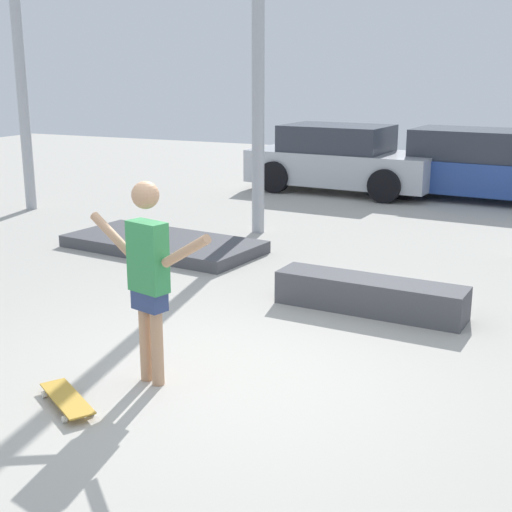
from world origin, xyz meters
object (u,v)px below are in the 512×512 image
object	(u,v)px
manual_pad	(163,244)
grind_box	(370,295)
skateboard	(67,399)
skateboarder	(148,270)
parked_car_silver	(341,160)
parked_car_blue	(482,166)

from	to	relation	value
manual_pad	grind_box	bearing A→B (deg)	-21.64
skateboard	manual_pad	size ratio (longest dim) A/B	0.26
skateboarder	manual_pad	distance (m)	4.71
skateboarder	grind_box	world-z (taller)	skateboarder
manual_pad	parked_car_silver	size ratio (longest dim) A/B	0.70
grind_box	manual_pad	world-z (taller)	grind_box
skateboarder	manual_pad	bearing A→B (deg)	136.04
skateboarder	parked_car_silver	bearing A→B (deg)	114.29
parked_car_blue	grind_box	bearing A→B (deg)	-86.27
grind_box	parked_car_blue	distance (m)	7.73
skateboarder	grind_box	bearing A→B (deg)	80.64
skateboard	parked_car_blue	bearing A→B (deg)	113.64
skateboarder	manual_pad	size ratio (longest dim) A/B	0.60
skateboarder	parked_car_blue	xyz separation A→B (m)	(1.29, 10.28, -0.33)
grind_box	manual_pad	distance (m)	3.81
skateboard	parked_car_silver	size ratio (longest dim) A/B	0.18
skateboarder	skateboard	size ratio (longest dim) A/B	2.33
parked_car_silver	skateboard	bearing A→B (deg)	-79.17
parked_car_silver	parked_car_blue	xyz separation A→B (m)	(2.88, 0.30, -0.02)
skateboarder	grind_box	size ratio (longest dim) A/B	0.83
manual_pad	parked_car_blue	distance (m)	7.32
grind_box	parked_car_blue	size ratio (longest dim) A/B	0.46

